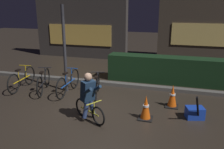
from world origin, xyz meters
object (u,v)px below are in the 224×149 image
Objects in this scene: blue_crate at (195,113)px; closed_umbrella at (198,109)px; parked_bike_center_right at (97,86)px; parked_bike_leftmost at (22,79)px; street_post at (65,50)px; parked_bike_center_left at (68,83)px; cyclist at (89,97)px; parked_bike_left_mid at (44,81)px; traffic_cone_near at (146,108)px; traffic_cone_far at (172,96)px.

blue_crate is 0.52× the size of closed_umbrella.
parked_bike_leftmost is at bearing 77.06° from parked_bike_center_right.
street_post is at bearing -87.93° from closed_umbrella.
parked_bike_center_left reaches higher than parked_bike_leftmost.
street_post is 4.41m from closed_umbrella.
street_post is 2.28× the size of cyclist.
parked_bike_left_mid is 3.67× the size of blue_crate.
parked_bike_center_left is 2.95m from traffic_cone_near.
parked_bike_center_left is at bearing 169.55° from blue_crate.
traffic_cone_far is (5.09, -0.10, -0.03)m from parked_bike_leftmost.
parked_bike_center_right is at bearing 146.23° from traffic_cone_near.
traffic_cone_near is at bearing -114.11° from parked_bike_center_left.
parked_bike_leftmost is at bearing 69.00° from parked_bike_left_mid.
parked_bike_left_mid is at bearing -159.78° from street_post.
traffic_cone_near is at bearing -161.72° from blue_crate.
parked_bike_leftmost is 1.04× the size of parked_bike_left_mid.
parked_bike_center_right is 2.09m from traffic_cone_near.
blue_crate is (4.09, -0.90, -1.27)m from street_post.
parked_bike_center_right is 2.36m from traffic_cone_far.
parked_bike_center_right reaches higher than blue_crate.
street_post is at bearing -88.23° from parked_bike_left_mid.
parked_bike_center_left is 2.71× the size of traffic_cone_near.
parked_bike_left_mid is at bearing 79.12° from parked_bike_center_right.
traffic_cone_far is at bearing -5.33° from street_post.
parked_bike_left_mid is at bearing 163.87° from traffic_cone_near.
blue_crate is at bearing -116.03° from parked_bike_left_mid.
parked_bike_leftmost is 0.88m from parked_bike_left_mid.
closed_umbrella is at bearing -123.47° from parked_bike_center_right.
parked_bike_center_right is at bearing 134.88° from cyclist.
blue_crate is (1.21, 0.40, -0.16)m from traffic_cone_near.
parked_bike_center_right reaches higher than traffic_cone_near.
street_post is 1.64× the size of parked_bike_center_left.
parked_bike_left_mid reaches higher than closed_umbrella.
closed_umbrella is at bearing -52.44° from traffic_cone_far.
street_post is at bearing 40.74° from parked_bike_center_left.
parked_bike_center_left is 2.62× the size of traffic_cone_far.
cyclist is at bearing -144.45° from traffic_cone_far.
parked_bike_left_mid is 4.21m from traffic_cone_far.
parked_bike_left_mid reaches higher than blue_crate.
parked_bike_left_mid is at bearing 178.00° from cyclist.
street_post reaches higher than parked_bike_center_left.
parked_bike_leftmost is 1.98× the size of closed_umbrella.
traffic_cone_near is at bearing -122.31° from traffic_cone_far.
parked_bike_center_right is 1.67m from cyclist.
cyclist is (1.37, -1.56, 0.27)m from parked_bike_center_left.
traffic_cone_near is 1.29m from blue_crate.
cyclist reaches higher than parked_bike_left_mid.
parked_bike_center_left is 1.39× the size of cyclist.
parked_bike_center_right is (0.98, 0.04, -0.03)m from parked_bike_center_left.
parked_bike_left_mid is at bearing 172.42° from blue_crate.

